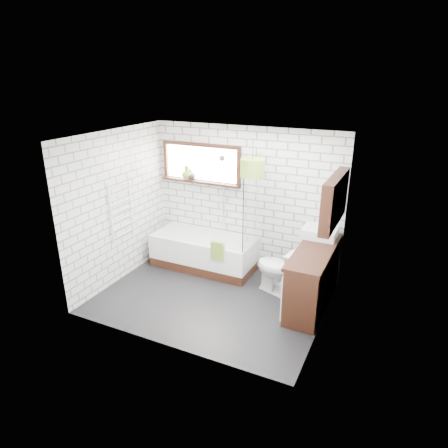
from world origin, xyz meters
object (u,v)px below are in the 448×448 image
at_px(basin, 320,232).
at_px(toilet, 279,269).
at_px(bathtub, 204,251).
at_px(vanity, 313,277).
at_px(pendant, 252,168).

height_order(basin, toilet, basin).
distance_m(bathtub, vanity, 2.10).
xyz_separation_m(bathtub, vanity, (2.06, -0.40, 0.16)).
relative_size(bathtub, basin, 3.56).
xyz_separation_m(basin, toilet, (-0.50, -0.41, -0.57)).
relative_size(bathtub, vanity, 1.16).
bearing_deg(bathtub, pendant, -32.77).
xyz_separation_m(bathtub, basin, (2.00, 0.10, 0.68)).
height_order(bathtub, toilet, toilet).
xyz_separation_m(vanity, basin, (-0.06, 0.50, 0.53)).
distance_m(bathtub, toilet, 1.54).
relative_size(vanity, toilet, 1.91).
relative_size(bathtub, toilet, 2.21).
height_order(basin, pendant, pendant).
bearing_deg(pendant, bathtub, 147.23).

